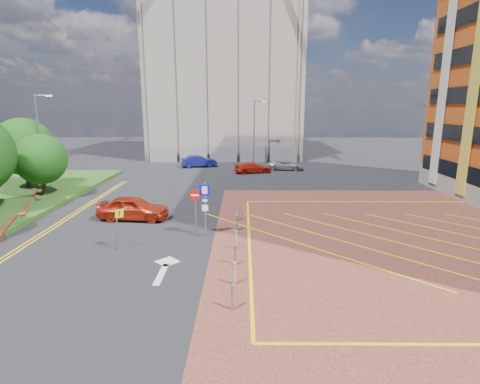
{
  "coord_description": "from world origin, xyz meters",
  "views": [
    {
      "loc": [
        2.68,
        -19.44,
        7.36
      ],
      "look_at": [
        2.46,
        3.18,
        2.13
      ],
      "focal_mm": 28.0,
      "sensor_mm": 36.0,
      "label": 1
    }
  ],
  "objects_px": {
    "sign_cluster": "(201,204)",
    "car_red_left": "(133,208)",
    "lamp_back": "(255,130)",
    "tree_c": "(41,159)",
    "car_blue_back": "(199,161)",
    "car_red_back": "(253,168)",
    "tree_d": "(24,147)",
    "car_silver_back": "(286,165)",
    "lamp_left_far": "(40,139)",
    "warning_sign": "(118,224)"
  },
  "relations": [
    {
      "from": "tree_c",
      "to": "warning_sign",
      "type": "xyz_separation_m",
      "value": [
        9.7,
        -11.15,
        -1.76
      ]
    },
    {
      "from": "car_blue_back",
      "to": "car_silver_back",
      "type": "distance_m",
      "value": 10.64
    },
    {
      "from": "lamp_left_far",
      "to": "sign_cluster",
      "type": "bearing_deg",
      "value": -36.82
    },
    {
      "from": "car_red_left",
      "to": "car_red_back",
      "type": "relative_size",
      "value": 1.11
    },
    {
      "from": "car_red_left",
      "to": "sign_cluster",
      "type": "bearing_deg",
      "value": -119.36
    },
    {
      "from": "tree_c",
      "to": "car_blue_back",
      "type": "height_order",
      "value": "tree_c"
    },
    {
      "from": "tree_d",
      "to": "car_blue_back",
      "type": "distance_m",
      "value": 19.21
    },
    {
      "from": "lamp_back",
      "to": "car_silver_back",
      "type": "distance_m",
      "value": 6.5
    },
    {
      "from": "tree_d",
      "to": "lamp_back",
      "type": "height_order",
      "value": "lamp_back"
    },
    {
      "from": "car_silver_back",
      "to": "warning_sign",
      "type": "bearing_deg",
      "value": 163.0
    },
    {
      "from": "lamp_back",
      "to": "tree_c",
      "type": "bearing_deg",
      "value": -134.32
    },
    {
      "from": "tree_c",
      "to": "car_red_left",
      "type": "bearing_deg",
      "value": -32.8
    },
    {
      "from": "sign_cluster",
      "to": "car_blue_back",
      "type": "relative_size",
      "value": 0.74
    },
    {
      "from": "sign_cluster",
      "to": "car_silver_back",
      "type": "relative_size",
      "value": 0.78
    },
    {
      "from": "tree_d",
      "to": "sign_cluster",
      "type": "xyz_separation_m",
      "value": [
        16.8,
        -12.02,
        -1.92
      ]
    },
    {
      "from": "tree_c",
      "to": "car_blue_back",
      "type": "distance_m",
      "value": 19.48
    },
    {
      "from": "sign_cluster",
      "to": "car_red_left",
      "type": "height_order",
      "value": "sign_cluster"
    },
    {
      "from": "lamp_back",
      "to": "car_red_back",
      "type": "relative_size",
      "value": 1.94
    },
    {
      "from": "car_blue_back",
      "to": "car_silver_back",
      "type": "relative_size",
      "value": 1.05
    },
    {
      "from": "sign_cluster",
      "to": "car_silver_back",
      "type": "height_order",
      "value": "sign_cluster"
    },
    {
      "from": "tree_d",
      "to": "car_red_back",
      "type": "bearing_deg",
      "value": 24.06
    },
    {
      "from": "lamp_left_far",
      "to": "car_red_back",
      "type": "height_order",
      "value": "lamp_left_far"
    },
    {
      "from": "tree_c",
      "to": "lamp_left_far",
      "type": "distance_m",
      "value": 2.65
    },
    {
      "from": "lamp_back",
      "to": "car_silver_back",
      "type": "xyz_separation_m",
      "value": [
        3.56,
        -3.9,
        -3.79
      ]
    },
    {
      "from": "warning_sign",
      "to": "car_red_left",
      "type": "height_order",
      "value": "warning_sign"
    },
    {
      "from": "tree_d",
      "to": "car_red_back",
      "type": "distance_m",
      "value": 22.36
    },
    {
      "from": "sign_cluster",
      "to": "warning_sign",
      "type": "height_order",
      "value": "sign_cluster"
    },
    {
      "from": "tree_d",
      "to": "car_silver_back",
      "type": "relative_size",
      "value": 1.48
    },
    {
      "from": "lamp_left_far",
      "to": "warning_sign",
      "type": "distance_m",
      "value": 17.21
    },
    {
      "from": "car_blue_back",
      "to": "car_silver_back",
      "type": "height_order",
      "value": "car_blue_back"
    },
    {
      "from": "lamp_left_far",
      "to": "car_silver_back",
      "type": "bearing_deg",
      "value": 28.75
    },
    {
      "from": "lamp_left_far",
      "to": "lamp_back",
      "type": "xyz_separation_m",
      "value": [
        18.5,
        16.0,
        -0.3
      ]
    },
    {
      "from": "tree_d",
      "to": "car_red_back",
      "type": "height_order",
      "value": "tree_d"
    },
    {
      "from": "tree_d",
      "to": "car_red_left",
      "type": "distance_m",
      "value": 15.08
    },
    {
      "from": "warning_sign",
      "to": "car_blue_back",
      "type": "bearing_deg",
      "value": 87.91
    },
    {
      "from": "sign_cluster",
      "to": "car_red_back",
      "type": "height_order",
      "value": "sign_cluster"
    },
    {
      "from": "lamp_back",
      "to": "car_red_left",
      "type": "bearing_deg",
      "value": -110.09
    },
    {
      "from": "tree_d",
      "to": "car_red_back",
      "type": "relative_size",
      "value": 1.47
    },
    {
      "from": "lamp_left_far",
      "to": "tree_d",
      "type": "bearing_deg",
      "value": 154.32
    },
    {
      "from": "lamp_back",
      "to": "car_silver_back",
      "type": "relative_size",
      "value": 1.95
    },
    {
      "from": "car_red_left",
      "to": "car_blue_back",
      "type": "distance_m",
      "value": 21.9
    },
    {
      "from": "car_blue_back",
      "to": "lamp_back",
      "type": "bearing_deg",
      "value": -89.07
    },
    {
      "from": "lamp_back",
      "to": "sign_cluster",
      "type": "bearing_deg",
      "value": -97.97
    },
    {
      "from": "lamp_left_far",
      "to": "car_red_back",
      "type": "distance_m",
      "value": 21.1
    },
    {
      "from": "warning_sign",
      "to": "sign_cluster",
      "type": "bearing_deg",
      "value": 27.53
    },
    {
      "from": "tree_c",
      "to": "car_silver_back",
      "type": "bearing_deg",
      "value": 33.71
    },
    {
      "from": "tree_d",
      "to": "sign_cluster",
      "type": "distance_m",
      "value": 20.74
    },
    {
      "from": "car_blue_back",
      "to": "warning_sign",
      "type": "bearing_deg",
      "value": 163.35
    },
    {
      "from": "tree_d",
      "to": "sign_cluster",
      "type": "height_order",
      "value": "tree_d"
    },
    {
      "from": "car_red_left",
      "to": "car_red_back",
      "type": "xyz_separation_m",
      "value": [
        8.3,
        17.75,
        -0.18
      ]
    }
  ]
}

